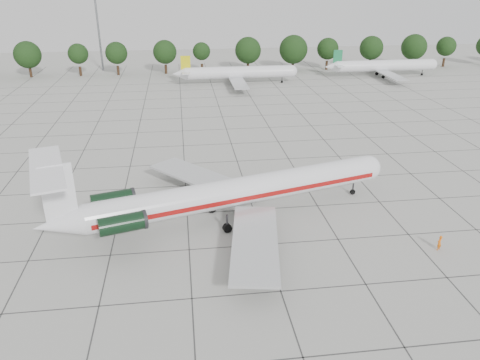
{
  "coord_description": "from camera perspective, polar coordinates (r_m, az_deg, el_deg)",
  "views": [
    {
      "loc": [
        -8.08,
        -49.66,
        26.37
      ],
      "look_at": [
        -1.48,
        1.18,
        3.5
      ],
      "focal_mm": 35.0,
      "sensor_mm": 36.0,
      "label": 1
    }
  ],
  "objects": [
    {
      "name": "floodlight_mast",
      "position": [
        143.85,
        -17.01,
        18.25
      ],
      "size": [
        1.6,
        1.6,
        25.45
      ],
      "color": "slate",
      "rests_on": "ground"
    },
    {
      "name": "tree_line",
      "position": [
        136.24,
        -9.15,
        15.15
      ],
      "size": [
        249.86,
        8.44,
        10.22
      ],
      "color": "#332114",
      "rests_on": "ground"
    },
    {
      "name": "ground",
      "position": [
        56.81,
        1.64,
        -3.63
      ],
      "size": [
        260.0,
        260.0,
        0.0
      ],
      "primitive_type": "plane",
      "color": "#A6A69F",
      "rests_on": "ground"
    },
    {
      "name": "bg_airliner_d",
      "position": [
        136.96,
        17.13,
        13.16
      ],
      "size": [
        28.24,
        27.2,
        7.4
      ],
      "color": "silver",
      "rests_on": "ground"
    },
    {
      "name": "apron_joints",
      "position": [
        70.29,
        -0.25,
        2.02
      ],
      "size": [
        170.0,
        170.0,
        0.02
      ],
      "primitive_type": "cube",
      "color": "#383838",
      "rests_on": "ground"
    },
    {
      "name": "main_airliner",
      "position": [
        52.84,
        -2.0,
        -1.7
      ],
      "size": [
        40.81,
        31.39,
        9.72
      ],
      "rotation": [
        0.0,
        0.0,
        0.27
      ],
      "color": "silver",
      "rests_on": "ground"
    },
    {
      "name": "bg_airliner_c",
      "position": [
        121.89,
        -0.2,
        12.95
      ],
      "size": [
        28.24,
        27.2,
        7.4
      ],
      "color": "silver",
      "rests_on": "ground"
    },
    {
      "name": "ground_crew",
      "position": [
        52.79,
        23.13,
        -7.06
      ],
      "size": [
        0.72,
        0.66,
        1.65
      ],
      "primitive_type": "imported",
      "rotation": [
        0.0,
        0.0,
        3.71
      ],
      "color": "orange",
      "rests_on": "ground"
    }
  ]
}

